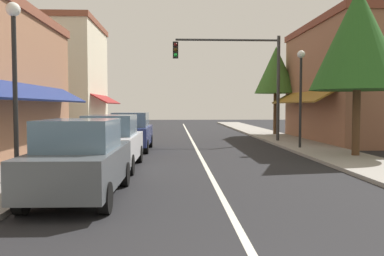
{
  "coord_description": "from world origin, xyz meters",
  "views": [
    {
      "loc": [
        -1.09,
        -3.25,
        2.06
      ],
      "look_at": [
        -0.29,
        14.46,
        1.1
      ],
      "focal_mm": 37.81,
      "sensor_mm": 36.0,
      "label": 1
    }
  ],
  "objects_px": {
    "parked_car_second_left": "(111,142)",
    "street_lamp_right_mid": "(301,83)",
    "street_lamp_left_near": "(14,63)",
    "parked_car_third_left": "(131,132)",
    "traffic_signal_mast_arm": "(242,69)",
    "tree_right_far": "(276,70)",
    "parked_car_nearest_left": "(80,159)",
    "tree_right_near": "(358,39)"
  },
  "relations": [
    {
      "from": "street_lamp_right_mid",
      "to": "tree_right_far",
      "type": "xyz_separation_m",
      "value": [
        1.16,
        9.18,
        1.39
      ]
    },
    {
      "from": "parked_car_third_left",
      "to": "street_lamp_left_near",
      "type": "bearing_deg",
      "value": -103.65
    },
    {
      "from": "parked_car_second_left",
      "to": "street_lamp_right_mid",
      "type": "relative_size",
      "value": 0.88
    },
    {
      "from": "parked_car_nearest_left",
      "to": "tree_right_near",
      "type": "bearing_deg",
      "value": 36.33
    },
    {
      "from": "parked_car_second_left",
      "to": "street_lamp_right_mid",
      "type": "height_order",
      "value": "street_lamp_right_mid"
    },
    {
      "from": "street_lamp_left_near",
      "to": "parked_car_third_left",
      "type": "bearing_deg",
      "value": 75.73
    },
    {
      "from": "street_lamp_right_mid",
      "to": "traffic_signal_mast_arm",
      "type": "bearing_deg",
      "value": 118.87
    },
    {
      "from": "traffic_signal_mast_arm",
      "to": "tree_right_near",
      "type": "bearing_deg",
      "value": -64.03
    },
    {
      "from": "parked_car_second_left",
      "to": "traffic_signal_mast_arm",
      "type": "bearing_deg",
      "value": 57.94
    },
    {
      "from": "street_lamp_right_mid",
      "to": "tree_right_far",
      "type": "distance_m",
      "value": 9.36
    },
    {
      "from": "parked_car_third_left",
      "to": "street_lamp_left_near",
      "type": "relative_size",
      "value": 0.88
    },
    {
      "from": "traffic_signal_mast_arm",
      "to": "tree_right_far",
      "type": "xyz_separation_m",
      "value": [
        3.27,
        5.36,
        0.4
      ]
    },
    {
      "from": "parked_car_nearest_left",
      "to": "tree_right_far",
      "type": "xyz_separation_m",
      "value": [
        9.17,
        18.88,
        3.67
      ]
    },
    {
      "from": "street_lamp_left_near",
      "to": "tree_right_near",
      "type": "height_order",
      "value": "tree_right_near"
    },
    {
      "from": "parked_car_second_left",
      "to": "tree_right_far",
      "type": "bearing_deg",
      "value": 58.47
    },
    {
      "from": "parked_car_nearest_left",
      "to": "street_lamp_left_near",
      "type": "distance_m",
      "value": 3.43
    },
    {
      "from": "parked_car_third_left",
      "to": "street_lamp_right_mid",
      "type": "relative_size",
      "value": 0.88
    },
    {
      "from": "street_lamp_right_mid",
      "to": "parked_car_nearest_left",
      "type": "bearing_deg",
      "value": -129.59
    },
    {
      "from": "street_lamp_right_mid",
      "to": "tree_right_near",
      "type": "xyz_separation_m",
      "value": [
        1.26,
        -3.09,
        1.54
      ]
    },
    {
      "from": "tree_right_near",
      "to": "street_lamp_right_mid",
      "type": "bearing_deg",
      "value": 112.17
    },
    {
      "from": "tree_right_far",
      "to": "traffic_signal_mast_arm",
      "type": "bearing_deg",
      "value": -121.38
    },
    {
      "from": "parked_car_second_left",
      "to": "parked_car_third_left",
      "type": "xyz_separation_m",
      "value": [
        0.09,
        5.44,
        0.0
      ]
    },
    {
      "from": "parked_car_nearest_left",
      "to": "parked_car_second_left",
      "type": "distance_m",
      "value": 4.38
    },
    {
      "from": "parked_car_third_left",
      "to": "parked_car_second_left",
      "type": "bearing_deg",
      "value": -90.34
    },
    {
      "from": "street_lamp_left_near",
      "to": "street_lamp_right_mid",
      "type": "height_order",
      "value": "street_lamp_left_near"
    },
    {
      "from": "parked_car_second_left",
      "to": "street_lamp_left_near",
      "type": "height_order",
      "value": "street_lamp_left_near"
    },
    {
      "from": "parked_car_second_left",
      "to": "tree_right_near",
      "type": "bearing_deg",
      "value": 14.28
    },
    {
      "from": "parked_car_third_left",
      "to": "tree_right_near",
      "type": "xyz_separation_m",
      "value": [
        9.18,
        -3.21,
        3.81
      ]
    },
    {
      "from": "parked_car_third_left",
      "to": "traffic_signal_mast_arm",
      "type": "bearing_deg",
      "value": 33.18
    },
    {
      "from": "street_lamp_left_near",
      "to": "tree_right_far",
      "type": "bearing_deg",
      "value": 57.14
    },
    {
      "from": "tree_right_near",
      "to": "tree_right_far",
      "type": "relative_size",
      "value": 1.09
    },
    {
      "from": "parked_car_second_left",
      "to": "street_lamp_right_mid",
      "type": "distance_m",
      "value": 9.88
    },
    {
      "from": "street_lamp_right_mid",
      "to": "tree_right_far",
      "type": "relative_size",
      "value": 0.75
    },
    {
      "from": "street_lamp_right_mid",
      "to": "tree_right_near",
      "type": "bearing_deg",
      "value": -67.83
    },
    {
      "from": "street_lamp_left_near",
      "to": "street_lamp_right_mid",
      "type": "distance_m",
      "value": 12.89
    },
    {
      "from": "parked_car_third_left",
      "to": "tree_right_near",
      "type": "bearing_deg",
      "value": -18.65
    },
    {
      "from": "street_lamp_left_near",
      "to": "tree_right_far",
      "type": "height_order",
      "value": "tree_right_far"
    },
    {
      "from": "parked_car_third_left",
      "to": "tree_right_far",
      "type": "xyz_separation_m",
      "value": [
        9.08,
        9.07,
        3.67
      ]
    },
    {
      "from": "parked_car_nearest_left",
      "to": "tree_right_far",
      "type": "height_order",
      "value": "tree_right_far"
    },
    {
      "from": "parked_car_third_left",
      "to": "tree_right_near",
      "type": "height_order",
      "value": "tree_right_near"
    },
    {
      "from": "parked_car_second_left",
      "to": "parked_car_third_left",
      "type": "distance_m",
      "value": 5.44
    },
    {
      "from": "street_lamp_right_mid",
      "to": "parked_car_second_left",
      "type": "bearing_deg",
      "value": -146.42
    }
  ]
}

